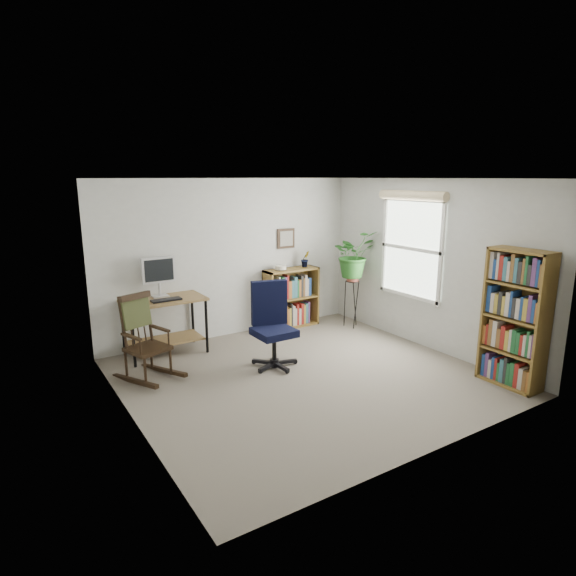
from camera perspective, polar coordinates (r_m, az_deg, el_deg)
floor at (r=6.08m, az=2.06°, el=-10.42°), size 4.20×4.00×0.00m
ceiling at (r=5.57m, az=2.27°, el=12.84°), size 4.20×4.00×0.00m
wall_back at (r=7.41m, az=-6.69°, el=3.49°), size 4.20×0.00×2.40m
wall_front at (r=4.27m, az=17.65°, el=-4.18°), size 4.20×0.00×2.40m
wall_left at (r=4.86m, az=-18.67°, el=-2.19°), size 0.00×4.00×2.40m
wall_right at (r=7.09m, az=16.27°, el=2.63°), size 0.00×4.00×2.40m
window at (r=7.23m, az=14.38°, el=4.54°), size 0.12×1.20×1.50m
desk at (r=6.89m, az=-14.36°, el=-4.45°), size 1.10×0.60×0.79m
monitor at (r=6.85m, az=-15.05°, el=1.26°), size 0.46×0.16×0.56m
keyboard at (r=6.67m, az=-14.23°, el=-1.37°), size 0.40×0.15×0.02m
office_chair at (r=6.18m, az=-1.66°, el=-4.46°), size 0.75×0.75×1.12m
rocking_chair at (r=6.07m, az=-16.36°, el=-5.60°), size 0.82×1.05×1.07m
low_bookshelf at (r=7.87m, az=0.39°, el=-1.18°), size 0.92×0.31×0.97m
tall_bookshelf at (r=6.17m, az=25.32°, el=-3.32°), size 0.30×0.71×1.63m
plant_stand at (r=7.93m, az=7.58°, el=-1.43°), size 0.26×0.26×0.90m
spider_plant at (r=7.73m, az=7.83°, el=6.60°), size 1.69×1.88×1.46m
potted_plant_small at (r=7.92m, az=2.06°, el=2.89°), size 0.13×0.24×0.11m
framed_picture at (r=7.81m, az=-0.20°, el=5.88°), size 0.32×0.04×0.32m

